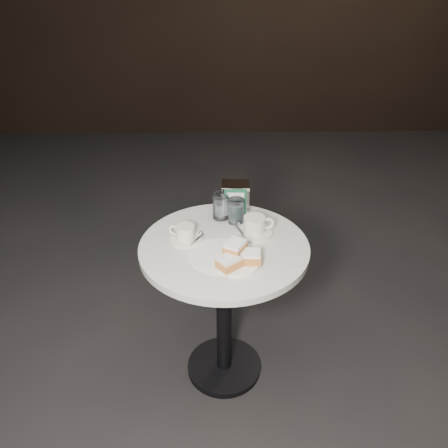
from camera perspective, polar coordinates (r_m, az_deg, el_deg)
ground at (r=2.29m, az=0.01°, el=-18.30°), size 7.00×7.00×0.00m
cafe_table at (r=1.91m, az=0.01°, el=-7.59°), size 0.70×0.70×0.74m
sugar_spill at (r=1.73m, az=-0.49°, el=-4.13°), size 0.29×0.29×0.00m
beignet_plate at (r=1.66m, az=1.82°, el=-4.44°), size 0.22×0.22×0.08m
coffee_cup_left at (r=1.81m, az=-5.11°, el=-1.28°), size 0.17×0.17×0.07m
coffee_cup_right at (r=1.85m, az=4.03°, el=-0.32°), size 0.17×0.17×0.08m
water_glass_left at (r=1.95m, az=-0.41°, el=2.33°), size 0.08×0.08×0.12m
water_glass_right at (r=1.92m, az=1.57°, el=1.68°), size 0.09×0.09×0.11m
napkin_dispenser at (r=1.99m, az=1.49°, el=3.43°), size 0.13×0.11×0.14m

